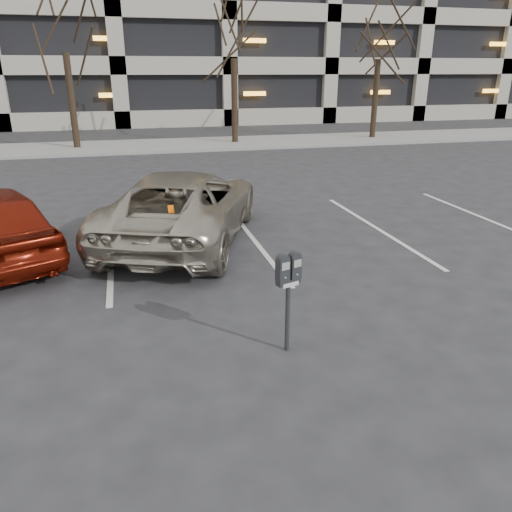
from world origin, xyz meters
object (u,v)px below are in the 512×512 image
Objects in this scene: tree_c at (233,1)px; suv_silver at (183,206)px; parking_meter at (288,279)px; tree_d at (382,6)px.

tree_c is 1.48× the size of suv_silver.
parking_meter is (-3.25, -18.04, -5.05)m from tree_c.
suv_silver is at bearing 80.72° from parking_meter.
tree_c is 6.65× the size of parking_meter.
tree_c is at bearing 61.79° from parking_meter.
tree_d is at bearing -107.64° from suv_silver.
tree_c is 14.97m from suv_silver.
suv_silver is at bearing -129.21° from tree_d.
tree_c reaches higher than suv_silver.
tree_c is at bearing -84.85° from suv_silver.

